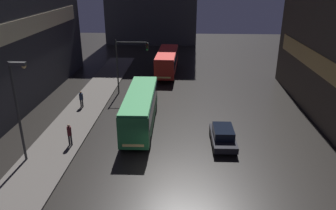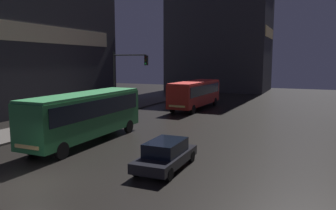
{
  "view_description": "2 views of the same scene",
  "coord_description": "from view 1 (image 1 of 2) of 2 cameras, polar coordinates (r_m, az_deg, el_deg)",
  "views": [
    {
      "loc": [
        1.26,
        -19.58,
        13.03
      ],
      "look_at": [
        -0.04,
        7.18,
        2.4
      ],
      "focal_mm": 35.0,
      "sensor_mm": 36.0,
      "label": 1
    },
    {
      "loc": [
        11.36,
        -10.12,
        5.49
      ],
      "look_at": [
        2.69,
        9.28,
        2.64
      ],
      "focal_mm": 35.0,
      "sensor_mm": 36.0,
      "label": 2
    }
  ],
  "objects": [
    {
      "name": "bus_far",
      "position": [
        46.41,
        -0.17,
        7.85
      ],
      "size": [
        2.88,
        10.41,
        3.2
      ],
      "rotation": [
        0.0,
        0.0,
        3.11
      ],
      "color": "#AD1E19",
      "rests_on": "ground"
    },
    {
      "name": "bus_near",
      "position": [
        29.46,
        -4.86,
        -0.27
      ],
      "size": [
        2.6,
        10.41,
        3.37
      ],
      "rotation": [
        0.0,
        0.0,
        3.16
      ],
      "color": "#236B38",
      "rests_on": "ground"
    },
    {
      "name": "traffic_light_main",
      "position": [
        37.93,
        -7.01,
        8.23
      ],
      "size": [
        3.75,
        0.35,
        6.36
      ],
      "color": "#2D2D2D",
      "rests_on": "ground"
    },
    {
      "name": "ground_plane",
      "position": [
        23.56,
        -0.77,
        -11.95
      ],
      "size": [
        120.0,
        120.0,
        0.0
      ],
      "primitive_type": "plane",
      "color": "black"
    },
    {
      "name": "street_lamp_sidewalk",
      "position": [
        25.06,
        -24.6,
        1.26
      ],
      "size": [
        1.25,
        0.36,
        7.52
      ],
      "color": "#2D2D2D",
      "rests_on": "sidewalk_left"
    },
    {
      "name": "pedestrian_mid",
      "position": [
        27.57,
        -16.79,
        -4.71
      ],
      "size": [
        0.48,
        0.48,
        1.84
      ],
      "rotation": [
        0.0,
        0.0,
        5.54
      ],
      "color": "black",
      "rests_on": "sidewalk_left"
    },
    {
      "name": "car_taxi",
      "position": [
        27.41,
        9.55,
        -5.29
      ],
      "size": [
        1.96,
        4.55,
        1.47
      ],
      "rotation": [
        0.0,
        0.0,
        3.16
      ],
      "color": "black",
      "rests_on": "ground"
    },
    {
      "name": "sidewalk_left",
      "position": [
        33.89,
        -15.08,
        -1.63
      ],
      "size": [
        4.0,
        48.0,
        0.15
      ],
      "color": "#56514C",
      "rests_on": "ground"
    },
    {
      "name": "pedestrian_near",
      "position": [
        35.23,
        -14.89,
        1.24
      ],
      "size": [
        0.51,
        0.51,
        1.73
      ],
      "rotation": [
        0.0,
        0.0,
        5.93
      ],
      "color": "black",
      "rests_on": "sidewalk_left"
    }
  ]
}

